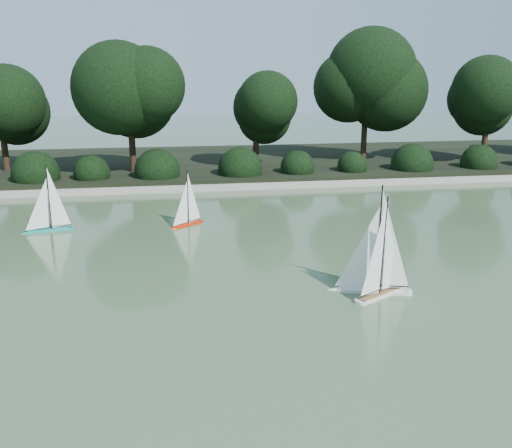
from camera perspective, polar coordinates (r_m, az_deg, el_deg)
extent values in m
plane|color=#364B2D|center=(8.28, 6.26, -8.85)|extent=(80.00, 80.00, 0.00)
cube|color=gray|center=(16.74, -2.03, 3.77)|extent=(40.00, 0.35, 0.18)
cube|color=black|center=(20.64, -3.49, 6.05)|extent=(40.00, 8.00, 0.30)
cylinder|color=black|center=(19.87, -23.74, 6.03)|extent=(0.20, 0.20, 1.37)
sphere|color=black|center=(19.72, -24.26, 10.88)|extent=(2.24, 2.24, 2.24)
cylinder|color=black|center=(18.38, -12.22, 6.78)|extent=(0.20, 0.20, 1.66)
sphere|color=black|center=(18.21, -12.58, 13.09)|extent=(2.66, 2.66, 2.66)
cylinder|color=black|center=(19.13, 0.00, 6.83)|extent=(0.20, 0.20, 1.26)
sphere|color=black|center=(18.98, 0.00, 11.54)|extent=(2.10, 2.10, 2.10)
cylinder|color=black|center=(20.80, 10.71, 7.87)|extent=(0.20, 0.20, 1.73)
sphere|color=black|center=(20.65, 11.00, 13.73)|extent=(2.80, 2.80, 2.80)
cylinder|color=black|center=(21.56, 21.83, 6.97)|extent=(0.20, 0.20, 1.48)
sphere|color=black|center=(21.41, 22.32, 11.93)|extent=(2.52, 2.52, 2.52)
sphere|color=black|center=(17.85, -21.97, 4.57)|extent=(1.10, 1.10, 1.10)
sphere|color=black|center=(17.52, -15.57, 4.93)|extent=(1.10, 1.10, 1.10)
sphere|color=black|center=(17.42, -8.99, 5.24)|extent=(1.10, 1.10, 1.10)
sphere|color=black|center=(17.55, -2.43, 5.48)|extent=(1.10, 1.10, 1.10)
sphere|color=black|center=(17.90, 3.97, 5.65)|extent=(1.10, 1.10, 1.10)
sphere|color=black|center=(18.47, 10.05, 5.74)|extent=(1.10, 1.10, 1.10)
sphere|color=black|center=(19.22, 15.71, 5.77)|extent=(1.10, 1.10, 1.10)
sphere|color=black|center=(20.15, 20.90, 5.75)|extent=(1.10, 1.10, 1.10)
cube|color=silver|center=(9.15, 11.63, -6.37)|extent=(1.08, 0.52, 0.11)
cone|color=silver|center=(9.12, 7.73, -6.25)|extent=(0.27, 0.27, 0.21)
cylinder|color=silver|center=(9.20, 14.97, -6.45)|extent=(0.16, 0.16, 0.11)
cylinder|color=black|center=(8.87, 12.27, -1.07)|extent=(0.03, 0.03, 1.65)
cylinder|color=black|center=(9.13, 13.48, -5.73)|extent=(0.47, 0.16, 0.02)
cube|color=silver|center=(9.03, 12.42, -6.72)|extent=(0.96, 0.66, 0.10)
cone|color=silver|center=(9.46, 14.59, -5.84)|extent=(0.27, 0.27, 0.20)
cylinder|color=silver|center=(8.67, 10.36, -7.54)|extent=(0.16, 0.16, 0.10)
cube|color=olive|center=(9.01, 12.44, -6.41)|extent=(0.86, 0.58, 0.01)
cylinder|color=black|center=(8.73, 12.51, -1.82)|extent=(0.03, 0.03, 1.53)
cylinder|color=black|center=(8.80, 11.37, -6.50)|extent=(0.40, 0.24, 0.02)
cube|color=red|center=(12.91, -6.84, 0.06)|extent=(0.71, 0.60, 0.08)
cone|color=red|center=(12.63, -8.38, -0.32)|extent=(0.22, 0.22, 0.16)
cylinder|color=red|center=(13.16, -5.57, 0.39)|extent=(0.13, 0.13, 0.08)
cylinder|color=black|center=(12.79, -6.80, 2.87)|extent=(0.02, 0.02, 1.20)
cylinder|color=black|center=(13.02, -6.16, 0.60)|extent=(0.29, 0.23, 0.01)
cube|color=teal|center=(13.13, -19.93, -0.46)|extent=(0.91, 0.41, 0.09)
cone|color=teal|center=(13.10, -22.19, -0.71)|extent=(0.22, 0.22, 0.18)
cylinder|color=teal|center=(13.17, -17.99, -0.25)|extent=(0.13, 0.13, 0.09)
cylinder|color=black|center=(12.97, -20.02, 2.72)|extent=(0.02, 0.02, 1.39)
cylinder|color=black|center=(13.12, -18.91, 0.07)|extent=(0.40, 0.12, 0.01)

